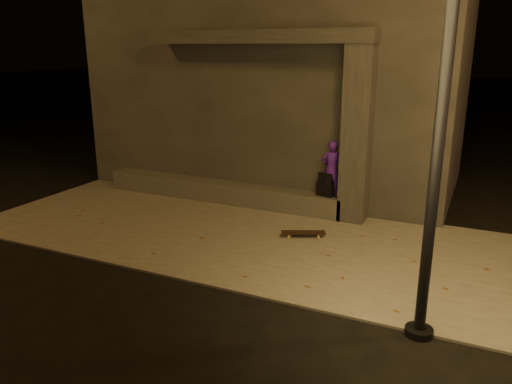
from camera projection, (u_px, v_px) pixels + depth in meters
The scene contains 9 objects.
ground at pixel (190, 276), 8.08m from camera, with size 120.00×120.00×0.00m, color black.
sidewalk at pixel (245, 235), 9.82m from camera, with size 11.00×4.40×0.04m, color #656059.
building at pixel (285, 84), 13.40m from camera, with size 9.00×5.10×5.22m.
ledge at pixel (221, 191), 11.88m from camera, with size 6.00×0.55×0.45m, color #4D4B46.
column at pixel (357, 136), 10.14m from camera, with size 0.55×0.55×3.60m, color #33312E.
canopy at pixel (260, 37), 10.53m from camera, with size 5.00×0.70×0.28m, color #33312E.
skateboarder at pixel (332, 169), 10.55m from camera, with size 0.44×0.29×1.21m, color #48189E.
backpack at pixel (326, 188), 10.71m from camera, with size 0.42×0.33×0.52m.
skateboard at pixel (303, 233), 9.64m from camera, with size 0.87×0.55×0.09m.
Camera 1 is at (4.09, -6.23, 3.58)m, focal length 35.00 mm.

